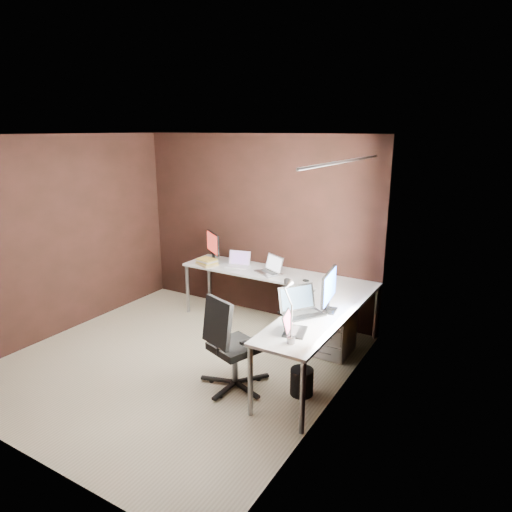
{
  "coord_description": "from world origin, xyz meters",
  "views": [
    {
      "loc": [
        3.15,
        -3.55,
        2.56
      ],
      "look_at": [
        0.5,
        0.95,
        1.1
      ],
      "focal_mm": 32.0,
      "sensor_mm": 36.0,
      "label": 1
    }
  ],
  "objects": [
    {
      "name": "desk_lamp",
      "position": [
        1.49,
        -0.17,
        1.08
      ],
      "size": [
        0.19,
        0.21,
        0.56
      ],
      "rotation": [
        0.0,
        0.0,
        -0.38
      ],
      "color": "slate",
      "rests_on": "desk"
    },
    {
      "name": "laptop_black_small",
      "position": [
        1.46,
        -0.02,
        0.77
      ],
      "size": [
        0.26,
        0.32,
        0.19
      ],
      "rotation": [
        0.0,
        0.0,
        1.83
      ],
      "color": "black",
      "rests_on": "desk"
    },
    {
      "name": "laptop_black_big",
      "position": [
        1.33,
        0.43,
        0.79
      ],
      "size": [
        0.48,
        0.51,
        0.27
      ],
      "rotation": [
        0.0,
        0.0,
        0.97
      ],
      "color": "black",
      "rests_on": "desk"
    },
    {
      "name": "office_chair",
      "position": [
        0.83,
        -0.1,
        0.29
      ],
      "size": [
        0.56,
        0.59,
        1.0
      ],
      "rotation": [
        0.0,
        0.0,
        -0.34
      ],
      "color": "black",
      "rests_on": "ground"
    },
    {
      "name": "wastebasket",
      "position": [
        1.5,
        0.15,
        0.13
      ],
      "size": [
        0.26,
        0.26,
        0.27
      ],
      "primitive_type": "cylinder",
      "rotation": [
        0.0,
        0.0,
        -0.12
      ],
      "color": "black",
      "rests_on": "ground"
    },
    {
      "name": "room",
      "position": [
        0.34,
        0.07,
        1.28
      ],
      "size": [
        3.6,
        3.6,
        2.5
      ],
      "color": "#C0B595",
      "rests_on": "ground"
    },
    {
      "name": "mouse_left",
      "position": [
        -0.49,
        1.35,
        0.75
      ],
      "size": [
        0.09,
        0.07,
        0.03
      ],
      "primitive_type": "ellipsoid",
      "rotation": [
        0.0,
        0.0,
        0.28
      ],
      "color": "black",
      "rests_on": "desk"
    },
    {
      "name": "book_stack",
      "position": [
        -0.52,
        1.33,
        0.77
      ],
      "size": [
        0.34,
        0.31,
        0.09
      ],
      "rotation": [
        0.0,
        0.0,
        -0.27
      ],
      "color": "tan",
      "rests_on": "desk"
    },
    {
      "name": "drawer_pedestal",
      "position": [
        1.43,
        1.15,
        0.3
      ],
      "size": [
        0.42,
        0.5,
        0.6
      ],
      "primitive_type": "cube",
      "color": "silver",
      "rests_on": "ground"
    },
    {
      "name": "desk",
      "position": [
        0.84,
        1.04,
        0.68
      ],
      "size": [
        2.65,
        2.25,
        0.73
      ],
      "color": "silver",
      "rests_on": "ground"
    },
    {
      "name": "monitor_right",
      "position": [
        1.56,
        0.63,
        0.98
      ],
      "size": [
        0.16,
        0.53,
        0.44
      ],
      "rotation": [
        0.0,
        0.0,
        1.72
      ],
      "color": "black",
      "rests_on": "desk"
    },
    {
      "name": "laptop_silver",
      "position": [
        0.42,
        1.46,
        0.78
      ],
      "size": [
        0.42,
        0.38,
        0.23
      ],
      "rotation": [
        0.0,
        0.0,
        -0.47
      ],
      "color": "silver",
      "rests_on": "desk"
    },
    {
      "name": "mouse_corner",
      "position": [
        0.97,
        1.36,
        0.75
      ],
      "size": [
        0.1,
        0.08,
        0.04
      ],
      "primitive_type": "ellipsoid",
      "rotation": [
        0.0,
        0.0,
        -0.3
      ],
      "color": "black",
      "rests_on": "desk"
    },
    {
      "name": "monitor_left",
      "position": [
        -0.59,
        1.57,
        0.96
      ],
      "size": [
        0.39,
        0.3,
        0.41
      ],
      "rotation": [
        0.0,
        0.0,
        -0.63
      ],
      "color": "black",
      "rests_on": "desk"
    },
    {
      "name": "laptop_white",
      "position": [
        -0.11,
        1.5,
        0.78
      ],
      "size": [
        0.34,
        0.28,
        0.2
      ],
      "rotation": [
        0.0,
        0.0,
        0.22
      ],
      "color": "silver",
      "rests_on": "desk"
    }
  ]
}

